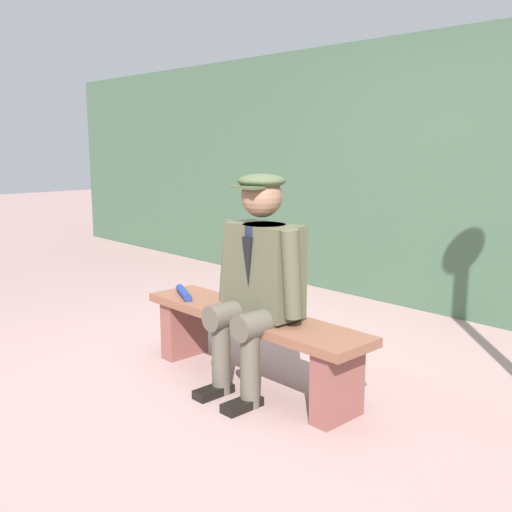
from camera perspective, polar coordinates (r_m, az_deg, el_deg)
name	(u,v)px	position (r m, az deg, el deg)	size (l,w,h in m)	color
ground_plane	(251,383)	(3.71, -0.49, -12.02)	(30.00, 30.00, 0.00)	gray
bench	(251,334)	(3.60, -0.49, -7.49)	(1.62, 0.36, 0.44)	brown
seated_man	(258,274)	(3.39, 0.16, -1.74)	(0.62, 0.53, 1.27)	#4E4E39
rolled_magazine	(184,293)	(3.96, -6.92, -3.50)	(0.05, 0.05, 0.30)	navy
stadium_wall	(453,176)	(5.26, 18.28, 7.27)	(12.00, 0.24, 2.34)	#3F5A43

